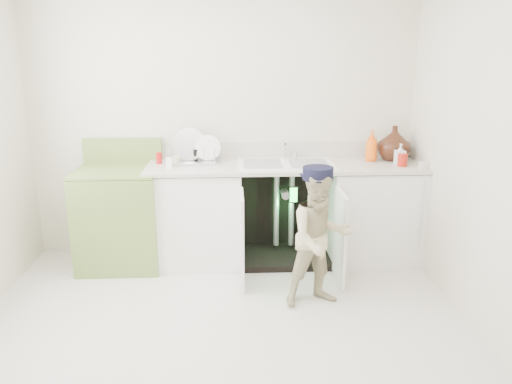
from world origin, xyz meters
TOP-DOWN VIEW (x-y plane):
  - ground at (0.00, 0.00)m, footprint 3.50×3.50m
  - room_shell at (0.00, 0.00)m, footprint 6.00×5.50m
  - counter_run at (0.58, 1.21)m, footprint 2.44×1.02m
  - avocado_stove at (-0.92, 1.18)m, footprint 0.71×0.65m
  - repair_worker at (0.72, 0.36)m, footprint 0.59×0.76m

SIDE VIEW (x-z plane):
  - ground at x=0.00m, z-range 0.00..0.00m
  - avocado_stove at x=-0.92m, z-range -0.10..1.00m
  - counter_run at x=0.58m, z-range -0.13..1.08m
  - repair_worker at x=0.72m, z-range 0.00..1.07m
  - room_shell at x=0.00m, z-range 0.62..1.88m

